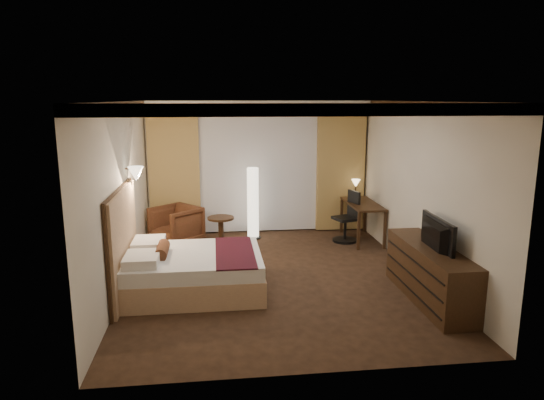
{
  "coord_description": "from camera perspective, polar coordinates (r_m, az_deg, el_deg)",
  "views": [
    {
      "loc": [
        -0.91,
        -7.12,
        2.74
      ],
      "look_at": [
        0.0,
        0.4,
        1.15
      ],
      "focal_mm": 32.0,
      "sensor_mm": 36.0,
      "label": 1
    }
  ],
  "objects": [
    {
      "name": "office_chair",
      "position": [
        9.5,
        8.64,
        -1.94
      ],
      "size": [
        0.61,
        0.61,
        1.0
      ],
      "primitive_type": null,
      "rotation": [
        0.0,
        0.0,
        0.32
      ],
      "color": "black",
      "rests_on": "floor"
    },
    {
      "name": "television",
      "position": [
        6.86,
        18.19,
        -2.99
      ],
      "size": [
        0.61,
        1.02,
        0.13
      ],
      "primitive_type": "imported",
      "rotation": [
        0.0,
        0.0,
        1.53
      ],
      "color": "black",
      "rests_on": "dresser"
    },
    {
      "name": "wall_sconce",
      "position": [
        7.65,
        -15.72,
        2.98
      ],
      "size": [
        0.24,
        0.24,
        0.24
      ],
      "primitive_type": null,
      "color": "white",
      "rests_on": "left_wall"
    },
    {
      "name": "curtain_right_drape",
      "position": [
        10.19,
        8.05,
        3.33
      ],
      "size": [
        1.0,
        0.14,
        2.45
      ],
      "primitive_type": "cube",
      "color": "tan",
      "rests_on": "back_wall"
    },
    {
      "name": "crown_molding",
      "position": [
        7.18,
        0.39,
        11.05
      ],
      "size": [
        4.5,
        5.5,
        0.12
      ],
      "primitive_type": null,
      "color": "black",
      "rests_on": "ceiling"
    },
    {
      "name": "side_table",
      "position": [
        9.26,
        -6.02,
        -3.66
      ],
      "size": [
        0.5,
        0.5,
        0.55
      ],
      "primitive_type": null,
      "color": "black",
      "rests_on": "floor"
    },
    {
      "name": "soffit",
      "position": [
        9.67,
        -1.52,
        11.02
      ],
      "size": [
        4.5,
        0.5,
        0.2
      ],
      "primitive_type": "cube",
      "color": "white",
      "rests_on": "ceiling"
    },
    {
      "name": "floor_lamp",
      "position": [
        9.56,
        -2.26,
        -0.37
      ],
      "size": [
        0.3,
        0.3,
        1.43
      ],
      "primitive_type": null,
      "color": "white",
      "rests_on": "floor"
    },
    {
      "name": "curtain_left_drape",
      "position": [
        9.88,
        -11.41,
        2.94
      ],
      "size": [
        1.0,
        0.14,
        2.45
      ],
      "primitive_type": "cube",
      "color": "tan",
      "rests_on": "back_wall"
    },
    {
      "name": "right_wall",
      "position": [
        7.91,
        16.76,
        1.23
      ],
      "size": [
        0.02,
        5.5,
        2.7
      ],
      "primitive_type": "cube",
      "color": "beige",
      "rests_on": "floor"
    },
    {
      "name": "floor",
      "position": [
        7.69,
        0.36,
        -9.04
      ],
      "size": [
        4.5,
        5.5,
        0.01
      ],
      "primitive_type": "cube",
      "color": "black",
      "rests_on": "ground"
    },
    {
      "name": "ceiling",
      "position": [
        7.18,
        0.39,
        11.53
      ],
      "size": [
        4.5,
        5.5,
        0.01
      ],
      "primitive_type": "cube",
      "color": "white",
      "rests_on": "back_wall"
    },
    {
      "name": "left_wall",
      "position": [
        7.38,
        -17.23,
        0.46
      ],
      "size": [
        0.02,
        5.5,
        2.7
      ],
      "primitive_type": "cube",
      "color": "beige",
      "rests_on": "floor"
    },
    {
      "name": "desk",
      "position": [
        9.67,
        10.54,
        -2.51
      ],
      "size": [
        0.55,
        1.31,
        0.75
      ],
      "primitive_type": null,
      "color": "black",
      "rests_on": "floor"
    },
    {
      "name": "headboard",
      "position": [
        7.13,
        -17.1,
        -4.91
      ],
      "size": [
        0.12,
        1.81,
        1.5
      ],
      "primitive_type": null,
      "color": "tan",
      "rests_on": "floor"
    },
    {
      "name": "bed",
      "position": [
        7.16,
        -9.07,
        -8.37
      ],
      "size": [
        1.94,
        1.51,
        0.57
      ],
      "primitive_type": null,
      "color": "white",
      "rests_on": "floor"
    },
    {
      "name": "desk_lamp",
      "position": [
        10.03,
        9.8,
        1.22
      ],
      "size": [
        0.18,
        0.18,
        0.34
      ],
      "primitive_type": null,
      "color": "#FFD899",
      "rests_on": "desk"
    },
    {
      "name": "curtain_sheer",
      "position": [
        9.95,
        -1.57,
        3.24
      ],
      "size": [
        2.48,
        0.04,
        2.45
      ],
      "primitive_type": "cube",
      "color": "silver",
      "rests_on": "back_wall"
    },
    {
      "name": "back_wall",
      "position": [
        10.01,
        -1.61,
        3.87
      ],
      "size": [
        4.5,
        0.02,
        2.7
      ],
      "primitive_type": "cube",
      "color": "beige",
      "rests_on": "floor"
    },
    {
      "name": "armchair",
      "position": [
        9.44,
        -11.24,
        -2.71
      ],
      "size": [
        1.07,
        1.07,
        0.81
      ],
      "primitive_type": "imported",
      "rotation": [
        0.0,
        0.0,
        -0.86
      ],
      "color": "#452B14",
      "rests_on": "floor"
    },
    {
      "name": "dresser",
      "position": [
        7.07,
        18.06,
        -8.24
      ],
      "size": [
        0.5,
        1.97,
        0.77
      ],
      "primitive_type": null,
      "color": "black",
      "rests_on": "floor"
    }
  ]
}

